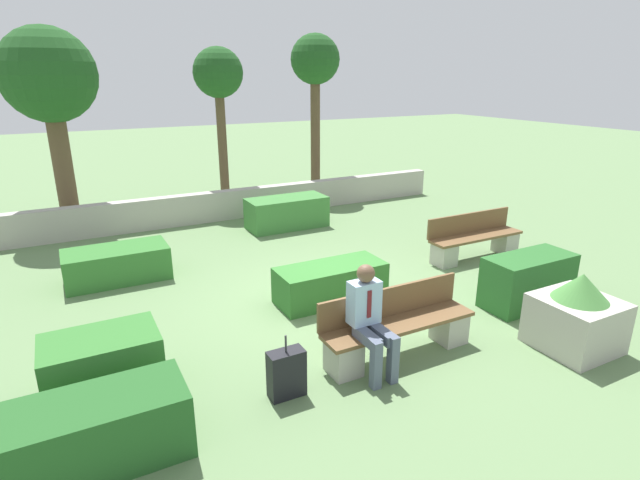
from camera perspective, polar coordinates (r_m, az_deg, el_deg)
name	(u,v)px	position (r m, az deg, el deg)	size (l,w,h in m)	color
ground_plane	(336,301)	(8.12, 1.84, -7.00)	(60.00, 60.00, 0.00)	#607F51
perimeter_wall	(228,205)	(12.82, -10.49, 4.00)	(12.23, 0.30, 0.73)	#ADA89E
bench_front	(398,330)	(6.61, 8.88, -10.12)	(2.13, 0.49, 0.87)	brown
bench_left_side	(475,241)	(10.34, 17.26, -0.10)	(2.08, 0.48, 0.87)	brown
person_seated_man	(370,315)	(6.03, 5.68, -8.52)	(0.38, 0.64, 1.36)	#515B70
hedge_block_near_left	(331,283)	(8.06, 1.22, -4.90)	(1.77, 0.73, 0.59)	#33702D
hedge_block_near_right	(103,366)	(6.28, -23.54, -13.05)	(1.24, 0.79, 0.73)	#33702D
hedge_block_mid_left	(95,432)	(5.37, -24.34, -19.40)	(1.68, 0.76, 0.67)	#235623
hedge_block_mid_right	(528,280)	(8.50, 22.65, -4.29)	(1.47, 0.66, 0.82)	#286028
hedge_block_far_left	(117,264)	(9.53, -22.18, -2.58)	(1.74, 0.87, 0.59)	#33702D
hedge_block_far_right	(287,213)	(11.90, -3.81, 3.15)	(1.87, 0.84, 0.72)	#3D7A38
planter_corner_left	(577,315)	(7.45, 27.27, -7.68)	(0.96, 0.96, 1.05)	#ADA89E
suitcase	(287,374)	(5.82, -3.85, -14.98)	(0.41, 0.21, 0.76)	black
tree_leftmost	(49,81)	(12.66, -28.57, 15.72)	(2.02, 2.02, 4.49)	brown
tree_center_left	(218,79)	(13.78, -11.53, 17.59)	(1.29, 1.29, 4.18)	brown
tree_center_right	(315,66)	(15.00, -0.56, 19.23)	(1.40, 1.40, 4.60)	brown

